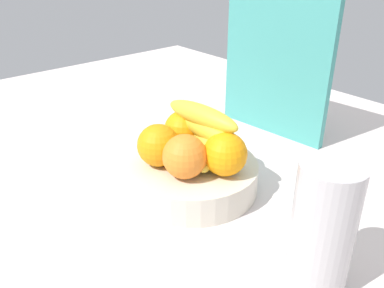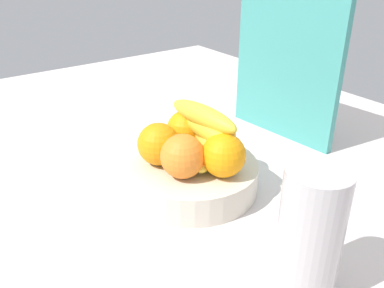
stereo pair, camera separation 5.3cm
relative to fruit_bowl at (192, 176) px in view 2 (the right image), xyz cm
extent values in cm
cube|color=silver|center=(-3.70, 1.11, -4.24)|extent=(180.00, 140.00, 3.00)
cylinder|color=beige|center=(0.00, 0.00, 0.00)|extent=(24.72, 24.72, 5.49)
sphere|color=orange|center=(2.73, -3.96, 6.66)|extent=(7.82, 7.82, 7.82)
sphere|color=orange|center=(6.54, 2.00, 6.66)|extent=(7.82, 7.82, 7.82)
sphere|color=orange|center=(-0.57, 5.93, 6.66)|extent=(7.82, 7.82, 7.82)
sphere|color=orange|center=(-5.86, 2.90, 6.66)|extent=(7.82, 7.82, 7.82)
sphere|color=orange|center=(-4.14, -4.84, 6.66)|extent=(7.82, 7.82, 7.82)
ellipsoid|color=yellow|center=(0.16, 3.52, 4.74)|extent=(14.67, 15.02, 4.00)
ellipsoid|color=gold|center=(0.33, 3.22, 6.94)|extent=(17.02, 11.10, 4.00)
ellipsoid|color=yellow|center=(-0.47, 3.00, 9.14)|extent=(17.36, 6.07, 4.00)
ellipsoid|color=gold|center=(-0.63, 2.95, 11.34)|extent=(17.22, 5.07, 4.00)
cube|color=teal|center=(-7.66, 31.95, 15.26)|extent=(28.05, 4.02, 36.00)
cylinder|color=#B8B5B6|center=(29.51, -3.04, 6.73)|extent=(8.23, 8.23, 18.94)
camera|label=1|loc=(50.76, -43.17, 40.21)|focal=38.41mm
camera|label=2|loc=(54.04, -39.00, 40.21)|focal=38.41mm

